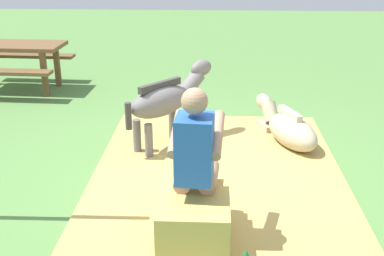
% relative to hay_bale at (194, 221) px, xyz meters
% --- Properties ---
extents(ground_plane, '(24.00, 24.00, 0.00)m').
position_rel_hay_bale_xyz_m(ground_plane, '(1.24, 0.01, -0.21)').
color(ground_plane, '#568442').
extents(hay_patch, '(3.44, 2.58, 0.02)m').
position_rel_hay_bale_xyz_m(hay_patch, '(1.23, -0.20, -0.20)').
color(hay_patch, tan).
rests_on(hay_patch, ground).
extents(hay_bale, '(0.67, 0.56, 0.42)m').
position_rel_hay_bale_xyz_m(hay_bale, '(0.00, 0.00, 0.00)').
color(hay_bale, tan).
rests_on(hay_bale, ground).
extents(person_seated, '(0.68, 0.44, 1.30)m').
position_rel_hay_bale_xyz_m(person_seated, '(0.16, -0.01, 0.50)').
color(person_seated, tan).
rests_on(person_seated, ground).
extents(pony_standing, '(1.11, 1.01, 0.93)m').
position_rel_hay_bale_xyz_m(pony_standing, '(1.96, 0.40, 0.36)').
color(pony_standing, slate).
rests_on(pony_standing, ground).
extents(pony_lying, '(1.34, 0.76, 0.42)m').
position_rel_hay_bale_xyz_m(pony_lying, '(2.11, -1.03, -0.02)').
color(pony_lying, tan).
rests_on(pony_lying, ground).
extents(picnic_bench, '(1.36, 1.55, 0.75)m').
position_rel_hay_bale_xyz_m(picnic_bench, '(4.09, 2.98, 0.37)').
color(picnic_bench, brown).
rests_on(picnic_bench, ground).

